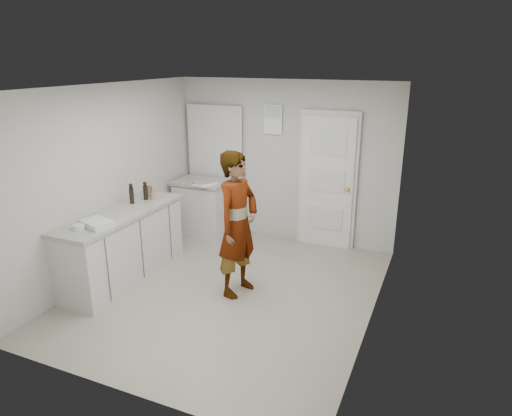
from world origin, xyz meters
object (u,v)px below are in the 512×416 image
at_px(person, 238,224).
at_px(oil_cruet_b, 131,194).
at_px(spice_jar, 153,196).
at_px(cake_mix_box, 152,191).
at_px(oil_cruet_a, 145,191).
at_px(egg_bowl, 79,227).
at_px(baking_dish, 97,223).

relative_size(person, oil_cruet_b, 6.41).
bearing_deg(person, spice_jar, 87.13).
xyz_separation_m(cake_mix_box, oil_cruet_a, (-0.01, -0.13, 0.04)).
height_order(cake_mix_box, oil_cruet_a, oil_cruet_a).
xyz_separation_m(spice_jar, oil_cruet_b, (-0.16, -0.26, 0.09)).
distance_m(oil_cruet_a, egg_bowl, 1.25).
relative_size(oil_cruet_b, baking_dish, 0.65).
bearing_deg(cake_mix_box, person, 1.28).
xyz_separation_m(oil_cruet_a, egg_bowl, (-0.02, -1.25, -0.10)).
bearing_deg(cake_mix_box, spice_jar, -28.80).
relative_size(cake_mix_box, baking_dish, 0.39).
distance_m(person, egg_bowl, 1.84).
xyz_separation_m(person, oil_cruet_b, (-1.63, 0.11, 0.16)).
height_order(oil_cruet_a, baking_dish, oil_cruet_a).
relative_size(person, oil_cruet_a, 6.92).
bearing_deg(oil_cruet_a, spice_jar, 23.78).
distance_m(oil_cruet_b, baking_dish, 0.89).
height_order(spice_jar, baking_dish, spice_jar).
distance_m(cake_mix_box, egg_bowl, 1.38).
xyz_separation_m(baking_dish, egg_bowl, (-0.12, -0.16, -0.00)).
height_order(cake_mix_box, baking_dish, cake_mix_box).
distance_m(oil_cruet_a, oil_cruet_b, 0.23).
bearing_deg(oil_cruet_b, egg_bowl, -87.38).
bearing_deg(person, egg_bowl, 131.30).
xyz_separation_m(spice_jar, oil_cruet_a, (-0.09, -0.04, 0.08)).
relative_size(person, cake_mix_box, 10.61).
xyz_separation_m(spice_jar, baking_dish, (0.01, -1.13, -0.01)).
relative_size(spice_jar, oil_cruet_a, 0.34).
bearing_deg(egg_bowl, baking_dish, 54.33).
relative_size(person, spice_jar, 20.67).
distance_m(baking_dish, egg_bowl, 0.20).
distance_m(spice_jar, oil_cruet_a, 0.13).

